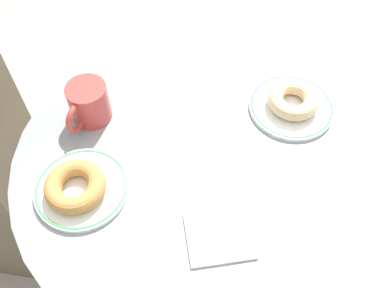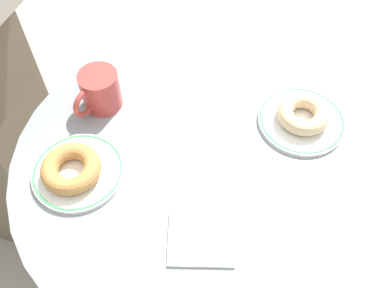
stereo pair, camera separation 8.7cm
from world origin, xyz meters
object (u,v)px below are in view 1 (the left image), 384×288
donut_old_fashioned (75,186)px  donut_glazed (293,100)px  plate_left (82,188)px  cafe_table (198,207)px  coffee_mug (88,104)px  paper_napkin (219,235)px  plate_right (291,107)px

donut_old_fashioned → donut_glazed: size_ratio=1.05×
plate_left → cafe_table: bearing=-5.2°
donut_old_fashioned → coffee_mug: (0.08, 0.17, 0.02)m
donut_glazed → coffee_mug: (-0.41, 0.16, 0.02)m
cafe_table → donut_old_fashioned: donut_old_fashioned is taller
paper_napkin → donut_old_fashioned: bearing=137.2°
cafe_table → paper_napkin: bearing=-103.3°
cafe_table → coffee_mug: 0.38m
plate_right → coffee_mug: 0.44m
plate_left → paper_napkin: bearing=-44.7°
plate_left → donut_old_fashioned: bearing=-156.3°
plate_left → coffee_mug: coffee_mug is taller
donut_glazed → coffee_mug: coffee_mug is taller
coffee_mug → cafe_table: bearing=-48.5°
plate_left → coffee_mug: bearing=67.1°
plate_left → donut_old_fashioned: size_ratio=1.56×
donut_old_fashioned → paper_napkin: 0.29m
plate_left → donut_old_fashioned: donut_old_fashioned is taller
plate_left → plate_right: (0.48, 0.01, 0.00)m
paper_napkin → plate_left: bearing=135.3°
plate_right → donut_glazed: size_ratio=1.67×
plate_left → plate_right: bearing=0.9°
plate_left → paper_napkin: size_ratio=1.54×
donut_old_fashioned → donut_glazed: bearing=1.4°
cafe_table → plate_right: plate_right is taller
donut_glazed → paper_napkin: (-0.28, -0.21, -0.03)m
plate_right → plate_left: bearing=-179.1°
cafe_table → plate_left: size_ratio=4.18×
donut_glazed → coffee_mug: size_ratio=1.05×
cafe_table → plate_right: (0.24, 0.03, 0.24)m
cafe_table → plate_right: size_ratio=4.08×
donut_old_fashioned → paper_napkin: donut_old_fashioned is taller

